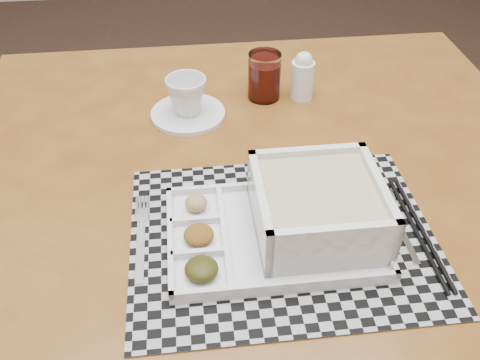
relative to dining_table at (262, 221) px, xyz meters
name	(u,v)px	position (x,y,z in m)	size (l,w,h in m)	color
floor	(92,264)	(-0.50, 0.61, -0.75)	(5.00, 5.00, 0.00)	#2F1D17
dining_table	(262,221)	(0.00, 0.00, 0.00)	(1.12, 1.12, 0.83)	#5C3410
placemat	(282,236)	(0.01, -0.12, 0.09)	(0.46, 0.37, 0.00)	#95969C
serving_tray	(305,215)	(0.04, -0.12, 0.12)	(0.32, 0.22, 0.09)	silver
fork	(141,234)	(-0.20, -0.10, 0.09)	(0.02, 0.19, 0.00)	silver
spoon	(387,202)	(0.20, -0.07, 0.09)	(0.04, 0.18, 0.01)	silver
chopsticks	(420,232)	(0.22, -0.14, 0.09)	(0.02, 0.24, 0.01)	black
saucer	(188,114)	(-0.12, 0.23, 0.09)	(0.15, 0.15, 0.01)	silver
cup	(187,96)	(-0.12, 0.23, 0.13)	(0.08, 0.08, 0.08)	silver
juice_glass	(264,78)	(0.04, 0.29, 0.13)	(0.07, 0.07, 0.10)	white
creamer_bottle	(303,76)	(0.12, 0.28, 0.14)	(0.05, 0.05, 0.10)	silver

